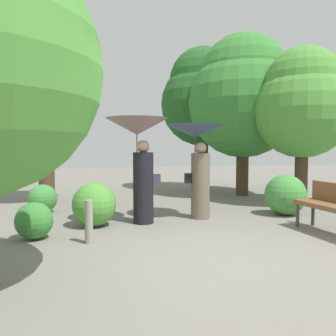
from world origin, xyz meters
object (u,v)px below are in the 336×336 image
tree_near_right (203,97)px  tree_mid_left (44,76)px  path_marker_post (89,222)px  tree_far_back (303,102)px  person_left (139,146)px  tree_mid_right (243,95)px  person_right (197,151)px

tree_near_right → tree_mid_left: size_ratio=0.99×
path_marker_post → tree_far_back: bearing=24.7°
person_left → tree_far_back: bearing=-68.5°
tree_near_right → tree_mid_right: size_ratio=1.00×
tree_near_right → tree_mid_left: 5.14m
person_left → person_right: (1.20, 0.18, -0.08)m
tree_mid_right → tree_far_back: size_ratio=1.21×
tree_far_back → path_marker_post: size_ratio=6.02×
tree_near_right → person_left: bearing=-121.5°
tree_mid_left → path_marker_post: tree_mid_left is taller
tree_near_right → tree_mid_right: tree_near_right is taller
person_left → path_marker_post: person_left is taller
person_left → person_right: bearing=-76.0°
person_right → tree_mid_left: size_ratio=0.39×
tree_mid_right → tree_far_back: (0.74, -1.83, -0.43)m
tree_mid_left → tree_far_back: bearing=-15.8°
tree_mid_left → tree_mid_right: (5.58, 0.04, -0.29)m
person_right → tree_far_back: bearing=-65.8°
person_right → tree_mid_right: bearing=-33.9°
path_marker_post → tree_mid_left: bearing=104.2°
tree_mid_right → person_right: bearing=-129.4°
person_left → tree_far_back: tree_far_back is taller
person_left → tree_mid_left: size_ratio=0.41×
tree_near_right → person_right: bearing=-110.3°
person_left → person_right: 1.22m
tree_mid_left → path_marker_post: 5.25m
tree_mid_left → tree_mid_right: size_ratio=1.01×
person_left → tree_near_right: (2.86, 4.67, 1.68)m
person_right → tree_near_right: bearing=-14.8°
tree_mid_left → person_left: bearing=-56.4°
person_left → tree_far_back: 4.62m
tree_far_back → person_right: bearing=-161.3°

